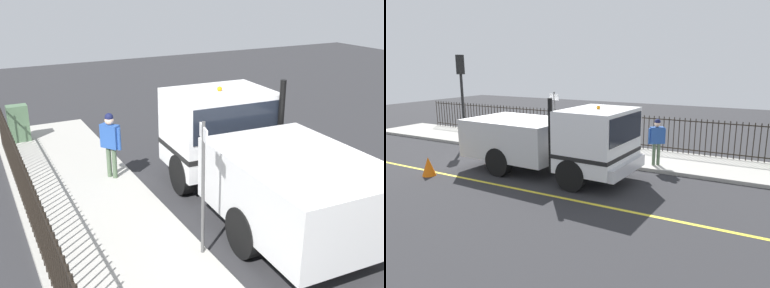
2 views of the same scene
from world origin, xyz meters
TOP-DOWN VIEW (x-y plane):
  - ground_plane at (0.00, 0.00)m, footprint 45.60×45.60m
  - sidewalk_slab at (2.90, 0.00)m, footprint 2.89×20.73m
  - lane_marking at (-2.12, 0.00)m, footprint 0.12×18.66m
  - work_truck at (-0.34, -2.36)m, footprint 2.71×6.09m
  - worker_standing at (1.99, -4.98)m, footprint 0.44×0.53m
  - iron_fence at (4.21, 0.00)m, footprint 0.04×17.66m
  - traffic_light_near at (1.65, 3.98)m, footprint 0.32×0.25m
  - traffic_cone at (-2.48, 1.43)m, footprint 0.45×0.45m
  - street_sign at (1.57, -1.00)m, footprint 0.16×0.49m

SIDE VIEW (x-z plane):
  - ground_plane at x=0.00m, z-range 0.00..0.00m
  - lane_marking at x=-2.12m, z-range 0.00..0.01m
  - sidewalk_slab at x=2.90m, z-range 0.00..0.12m
  - traffic_cone at x=-2.48m, z-range 0.00..0.64m
  - iron_fence at x=4.21m, z-range 0.13..1.58m
  - worker_standing at x=1.99m, z-range 0.31..1.98m
  - work_truck at x=-0.34m, z-range -0.06..2.62m
  - street_sign at x=1.57m, z-range 0.42..2.91m
  - traffic_light_near at x=1.65m, z-range 0.95..4.89m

